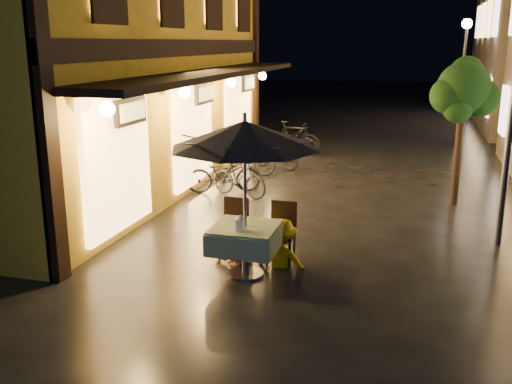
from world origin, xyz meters
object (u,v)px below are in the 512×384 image
(cafe_table, at_px, (245,238))
(person_yellow, at_px, (282,220))
(bicycle_0, at_px, (224,174))
(person_orange, at_px, (235,217))
(table_lantern, at_px, (240,222))
(patio_umbrella, at_px, (245,135))

(cafe_table, relative_size, person_yellow, 0.68)
(person_yellow, xyz_separation_m, bicycle_0, (-2.32, 4.01, -0.28))
(cafe_table, distance_m, person_yellow, 0.72)
(bicycle_0, bearing_deg, person_orange, 177.79)
(bicycle_0, bearing_deg, person_yellow, -173.39)
(person_orange, bearing_deg, cafe_table, 108.74)
(cafe_table, xyz_separation_m, person_yellow, (0.43, 0.56, 0.14))
(cafe_table, bearing_deg, bicycle_0, 112.56)
(bicycle_0, bearing_deg, table_lantern, 178.03)
(person_orange, bearing_deg, patio_umbrella, 108.74)
(patio_umbrella, height_order, person_orange, patio_umbrella)
(table_lantern, height_order, bicycle_0, table_lantern)
(table_lantern, distance_m, person_yellow, 0.92)
(patio_umbrella, relative_size, bicycle_0, 1.43)
(bicycle_0, bearing_deg, cafe_table, 179.04)
(patio_umbrella, bearing_deg, table_lantern, -90.00)
(cafe_table, relative_size, bicycle_0, 0.57)
(cafe_table, height_order, patio_umbrella, patio_umbrella)
(person_orange, bearing_deg, table_lantern, 100.47)
(patio_umbrella, bearing_deg, bicycle_0, 112.56)
(table_lantern, bearing_deg, cafe_table, 90.00)
(cafe_table, bearing_deg, patio_umbrella, -9.46)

